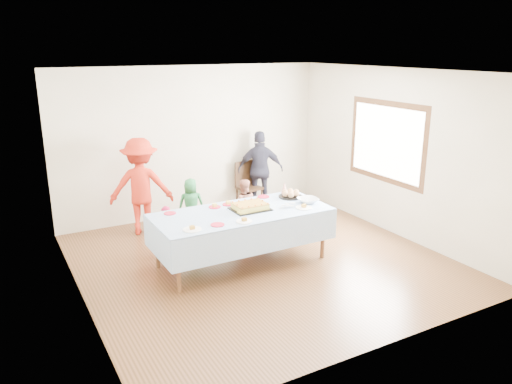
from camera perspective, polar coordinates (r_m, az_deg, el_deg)
ground at (r=7.37m, az=0.59°, el=-7.84°), size 5.00×5.00×0.00m
room_walls at (r=6.86m, az=1.01°, el=5.87°), size 5.04×5.04×2.72m
party_table at (r=7.05m, az=-1.65°, el=-2.66°), size 2.50×1.10×0.78m
birthday_cake at (r=7.09m, az=-0.67°, el=-1.68°), size 0.53×0.41×0.09m
rolls_tray at (r=7.68m, az=3.99°, el=-0.26°), size 0.37×0.37×0.11m
punch_bowl at (r=7.44m, az=5.96°, el=-0.97°), size 0.30×0.30×0.07m
party_hat at (r=7.86m, az=3.26°, el=0.47°), size 0.11×0.11×0.18m
fork_pile at (r=7.21m, az=3.62°, el=-1.50°), size 0.24×0.18×0.07m
plate_red_far_a at (r=7.03m, az=-9.81°, el=-2.41°), size 0.17×0.17×0.01m
plate_red_far_b at (r=7.22m, az=-4.75°, el=-1.72°), size 0.18×0.18×0.01m
plate_red_far_c at (r=7.33m, az=-3.18°, el=-1.42°), size 0.18×0.18×0.01m
plate_red_far_d at (r=7.69m, az=0.86°, el=-0.53°), size 0.18×0.18×0.01m
plate_red_near at (r=6.52m, az=-4.42°, el=-3.74°), size 0.18×0.18×0.01m
plate_white_left at (r=6.39m, az=-7.29°, el=-4.27°), size 0.24×0.24×0.01m
plate_white_mid at (r=6.62m, az=-1.35°, el=-3.37°), size 0.22×0.22×0.01m
plate_white_right at (r=7.20m, az=5.49°, el=-1.79°), size 0.24×0.24×0.01m
dining_chair at (r=9.52m, az=-1.05°, el=1.07°), size 0.44×0.44×0.91m
toddler_left at (r=7.57m, az=-10.20°, el=-4.32°), size 0.30×0.22×0.76m
toddler_mid at (r=8.47m, az=-7.41°, el=-1.43°), size 0.50×0.40×0.90m
toddler_right at (r=8.35m, az=-1.45°, el=-1.55°), size 0.53×0.47×0.90m
adult_left at (r=8.40m, az=-13.02°, el=0.64°), size 1.17×0.89×1.61m
adult_right at (r=9.51m, az=0.50°, el=2.55°), size 0.95×0.67×1.49m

